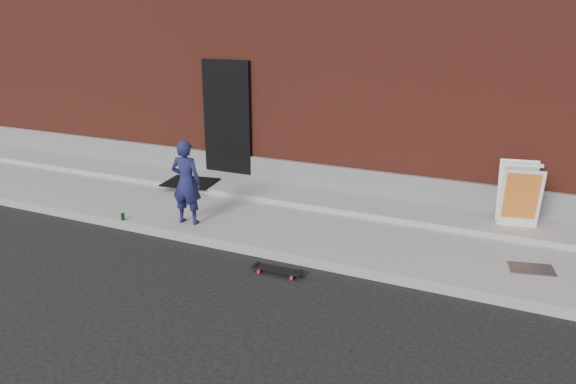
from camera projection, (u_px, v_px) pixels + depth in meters
The scene contains 10 objects.
ground at pixel (279, 261), 8.02m from camera, with size 80.00×80.00×0.00m, color black.
sidewalk at pixel (319, 223), 9.29m from camera, with size 20.00×3.00×0.15m, color gray.
apron at pixel (338, 200), 10.02m from camera, with size 20.00×1.20×0.10m, color #989892.
building at pixel (409, 52), 13.27m from camera, with size 20.00×8.10×5.00m.
child at pixel (186, 182), 8.88m from camera, with size 0.50×0.33×1.36m, color #1A1C4A.
skateboard at pixel (277, 270), 7.60m from camera, with size 0.71×0.20×0.08m.
pizza_sign at pixel (519, 194), 8.59m from camera, with size 0.70×0.79×0.98m.
soda_can at pixel (123, 217), 9.17m from camera, with size 0.06×0.06×0.12m, color #167025.
doormat at pixel (190, 182), 10.84m from camera, with size 0.95×0.77×0.03m, color black.
utility_plate at pixel (531, 269), 7.42m from camera, with size 0.56×0.36×0.02m, color #4E4E53.
Camera 1 is at (3.26, -6.57, 3.39)m, focal length 35.00 mm.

